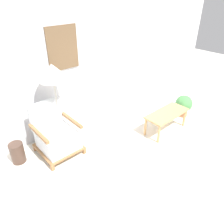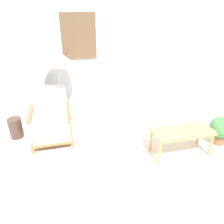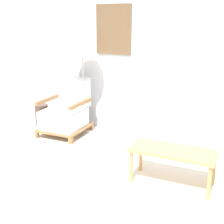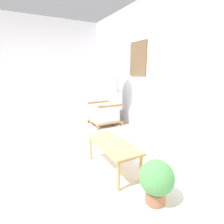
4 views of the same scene
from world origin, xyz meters
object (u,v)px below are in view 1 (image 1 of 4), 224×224
(floor_lamp, at_px, (53,74))
(vase, at_px, (17,153))
(coffee_table, at_px, (167,115))
(armchair, at_px, (56,136))
(potted_plant, at_px, (184,105))

(floor_lamp, bearing_deg, vase, -178.15)
(coffee_table, bearing_deg, floor_lamp, 147.73)
(vase, bearing_deg, armchair, -17.65)
(armchair, relative_size, potted_plant, 1.82)
(coffee_table, relative_size, vase, 2.60)
(armchair, xyz_separation_m, potted_plant, (2.59, -0.74, -0.05))
(vase, bearing_deg, floor_lamp, 1.85)
(vase, xyz_separation_m, potted_plant, (3.19, -0.93, 0.09))
(armchair, height_order, coffee_table, armchair)
(armchair, relative_size, floor_lamp, 0.59)
(coffee_table, bearing_deg, potted_plant, 6.87)
(armchair, distance_m, coffee_table, 2.04)
(floor_lamp, xyz_separation_m, vase, (-0.80, -0.03, -1.10))
(floor_lamp, height_order, vase, floor_lamp)
(armchair, height_order, vase, armchair)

